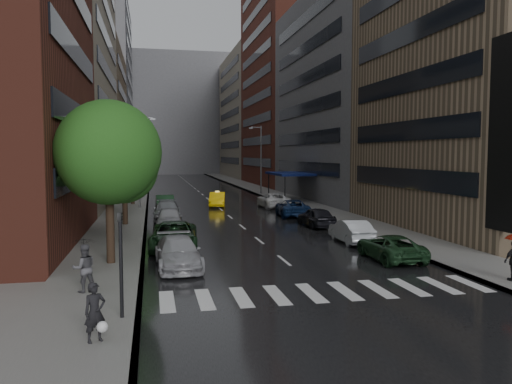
# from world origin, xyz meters

# --- Properties ---
(ground) EXTENTS (220.00, 220.00, 0.00)m
(ground) POSITION_xyz_m (0.00, 0.00, 0.00)
(ground) COLOR gray
(ground) RESTS_ON ground
(road) EXTENTS (14.00, 140.00, 0.01)m
(road) POSITION_xyz_m (0.00, 50.00, 0.01)
(road) COLOR black
(road) RESTS_ON ground
(sidewalk_left) EXTENTS (4.00, 140.00, 0.15)m
(sidewalk_left) POSITION_xyz_m (-9.00, 50.00, 0.07)
(sidewalk_left) COLOR gray
(sidewalk_left) RESTS_ON ground
(sidewalk_right) EXTENTS (4.00, 140.00, 0.15)m
(sidewalk_right) POSITION_xyz_m (9.00, 50.00, 0.07)
(sidewalk_right) COLOR gray
(sidewalk_right) RESTS_ON ground
(crosswalk) EXTENTS (13.15, 2.80, 0.01)m
(crosswalk) POSITION_xyz_m (0.20, -2.00, 0.01)
(crosswalk) COLOR silver
(crosswalk) RESTS_ON ground
(buildings_left) EXTENTS (8.00, 108.00, 38.00)m
(buildings_left) POSITION_xyz_m (-15.00, 58.79, 15.99)
(buildings_left) COLOR maroon
(buildings_left) RESTS_ON ground
(buildings_right) EXTENTS (8.05, 109.10, 36.00)m
(buildings_right) POSITION_xyz_m (15.00, 56.70, 15.03)
(buildings_right) COLOR #937A5B
(buildings_right) RESTS_ON ground
(building_far) EXTENTS (40.00, 14.00, 32.00)m
(building_far) POSITION_xyz_m (0.00, 118.00, 16.00)
(building_far) COLOR slate
(building_far) RESTS_ON ground
(tree_near) EXTENTS (5.06, 5.06, 8.07)m
(tree_near) POSITION_xyz_m (-8.60, 4.59, 5.52)
(tree_near) COLOR #382619
(tree_near) RESTS_ON ground
(tree_mid) EXTENTS (5.14, 5.14, 8.20)m
(tree_mid) POSITION_xyz_m (-8.60, 18.27, 5.61)
(tree_mid) COLOR #382619
(tree_mid) RESTS_ON ground
(tree_far) EXTENTS (4.57, 4.57, 7.28)m
(tree_far) POSITION_xyz_m (-8.60, 33.90, 4.97)
(tree_far) COLOR #382619
(tree_far) RESTS_ON ground
(taxi) EXTENTS (2.27, 4.67, 1.48)m
(taxi) POSITION_xyz_m (0.02, 30.69, 0.74)
(taxi) COLOR yellow
(taxi) RESTS_ON ground
(parked_cars_left) EXTENTS (3.03, 28.64, 1.59)m
(parked_cars_left) POSITION_xyz_m (-5.40, 14.17, 0.77)
(parked_cars_left) COLOR #9E9DA2
(parked_cars_left) RESTS_ON ground
(parked_cars_right) EXTENTS (2.97, 30.40, 1.54)m
(parked_cars_right) POSITION_xyz_m (5.40, 17.37, 0.73)
(parked_cars_right) COLOR #1A3A1F
(parked_cars_right) RESTS_ON ground
(ped_bag_walker) EXTENTS (0.74, 0.65, 1.71)m
(ped_bag_walker) POSITION_xyz_m (-8.20, -5.98, 0.98)
(ped_bag_walker) COLOR black
(ped_bag_walker) RESTS_ON sidewalk_left
(ped_black_umbrella) EXTENTS (1.08, 0.98, 2.09)m
(ped_black_umbrella) POSITION_xyz_m (-9.19, -0.55, 1.38)
(ped_black_umbrella) COLOR #4F4E53
(ped_black_umbrella) RESTS_ON sidewalk_left
(traffic_light) EXTENTS (0.18, 0.15, 3.45)m
(traffic_light) POSITION_xyz_m (-7.60, -3.95, 2.23)
(traffic_light) COLOR black
(traffic_light) RESTS_ON sidewalk_left
(street_lamp_left) EXTENTS (1.74, 0.22, 9.00)m
(street_lamp_left) POSITION_xyz_m (-7.72, 30.00, 4.89)
(street_lamp_left) COLOR gray
(street_lamp_left) RESTS_ON sidewalk_left
(street_lamp_right) EXTENTS (1.74, 0.22, 9.00)m
(street_lamp_right) POSITION_xyz_m (7.72, 45.00, 4.89)
(street_lamp_right) COLOR gray
(street_lamp_right) RESTS_ON sidewalk_right
(awning) EXTENTS (4.00, 8.00, 3.12)m
(awning) POSITION_xyz_m (8.98, 35.00, 3.13)
(awning) COLOR navy
(awning) RESTS_ON sidewalk_right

